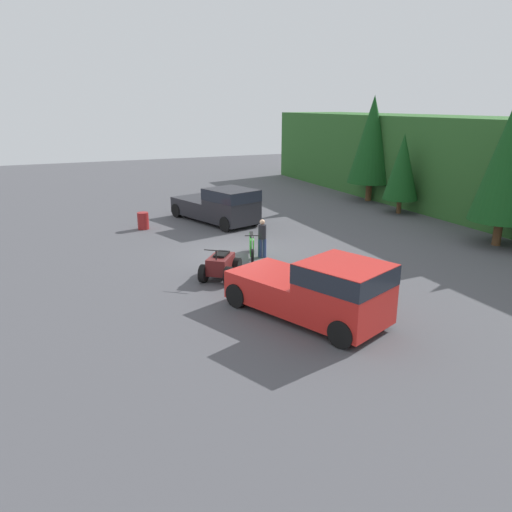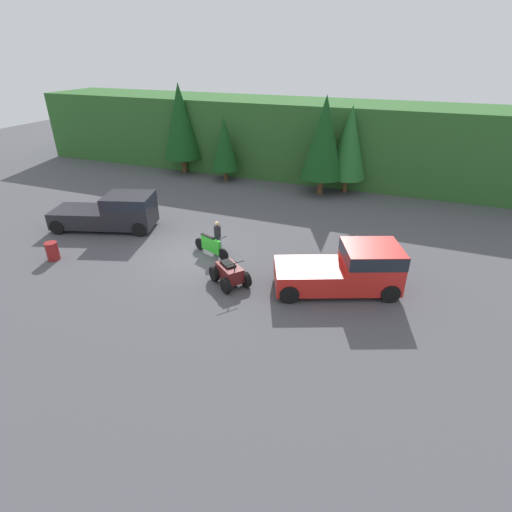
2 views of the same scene
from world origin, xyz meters
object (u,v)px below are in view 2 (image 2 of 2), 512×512
Objects in this scene: pickup_truck_second at (114,211)px; quad_atv at (230,274)px; pickup_truck_red at (350,268)px; dirt_bike at (211,246)px; steel_barrel at (52,251)px; rider_person at (218,236)px.

quad_atv is at bearing -37.65° from pickup_truck_second.
pickup_truck_red is 6.88m from dirt_bike.
steel_barrel is at bearing -133.77° from dirt_bike.
dirt_bike is at bearing -26.18° from pickup_truck_second.
quad_atv reaches higher than dirt_bike.
pickup_truck_second is at bearing -161.75° from quad_atv.
dirt_bike is at bearing 25.14° from steel_barrel.
pickup_truck_second is at bearing -167.17° from dirt_bike.
pickup_truck_second is 3.64× the size of rider_person.
rider_person is (6.66, -0.52, -0.14)m from pickup_truck_second.
rider_person reaches higher than dirt_bike.
pickup_truck_red is 6.23× the size of steel_barrel.
quad_atv is at bearing 173.85° from pickup_truck_red.
pickup_truck_red is 2.46× the size of dirt_bike.
steel_barrel is (-6.88, -3.23, -0.05)m from dirt_bike.
dirt_bike is 2.89m from quad_atv.
pickup_truck_second is 6.60m from dirt_bike.
pickup_truck_second is at bearing -151.74° from rider_person.
pickup_truck_red and pickup_truck_second have the same top height.
pickup_truck_second reaches higher than quad_atv.
quad_atv is (-4.84, -1.42, -0.55)m from pickup_truck_red.
quad_atv is 2.41× the size of steel_barrel.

